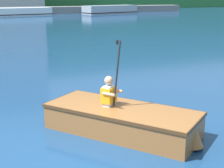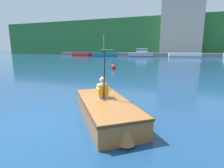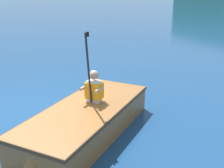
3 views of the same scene
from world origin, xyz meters
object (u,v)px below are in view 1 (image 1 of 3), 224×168
moored_boat_dock_west_inner (110,10)px  person_paddler (109,92)px  moored_boat_dock_center_near (23,12)px  rowboat_foreground (124,119)px

moored_boat_dock_west_inner → person_paddler: bearing=-111.9°
moored_boat_dock_west_inner → moored_boat_dock_center_near: (-11.20, 0.41, -0.08)m
moored_boat_dock_center_near → rowboat_foreground: bearing=-95.3°
moored_boat_dock_center_near → rowboat_foreground: 38.01m
moored_boat_dock_west_inner → moored_boat_dock_center_near: bearing=177.9°
moored_boat_dock_west_inner → rowboat_foreground: size_ratio=2.55×
rowboat_foreground → moored_boat_dock_west_inner: bearing=68.5°
moored_boat_dock_center_near → person_paddler: bearing=-95.7°
rowboat_foreground → person_paddler: (-0.20, 0.26, 0.49)m
person_paddler → rowboat_foreground: bearing=-52.3°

